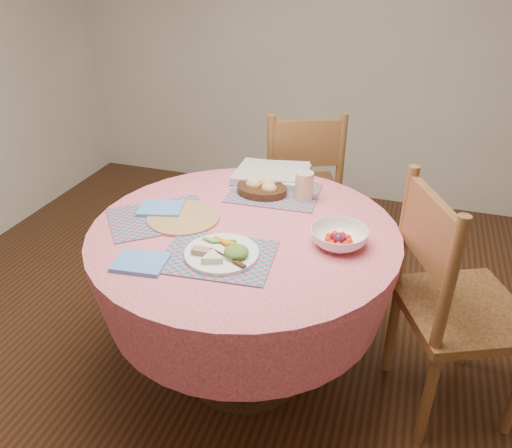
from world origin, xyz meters
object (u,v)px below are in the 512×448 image
Objects in this scene: chair_back at (300,187)px; bread_bowl at (262,188)px; latte_mug at (305,186)px; dining_table at (245,269)px; wicker_trivet at (184,218)px; dinner_plate at (223,253)px; chair_right at (451,301)px; fruit_bowl at (339,237)px.

bread_bowl is (-0.04, -0.63, 0.27)m from chair_back.
dining_table is at bearing -117.23° from latte_mug.
wicker_trivet reaches higher than dining_table.
bread_bowl is at bearing 92.19° from dinner_plate.
dining_table is 0.31m from dinner_plate.
chair_right is at bearing -16.57° from bread_bowl.
wicker_trivet is (-1.09, -0.07, 0.22)m from chair_right.
wicker_trivet is at bearing 139.63° from dinner_plate.
chair_right is 0.76m from latte_mug.
latte_mug is (0.43, 0.33, 0.06)m from wicker_trivet.
bread_bowl is at bearing 48.82° from chair_right.
wicker_trivet is 1.17× the size of fruit_bowl.
chair_right is 3.78× the size of dinner_plate.
dining_table is 4.58× the size of dinner_plate.
dining_table is at bearing 178.91° from fruit_bowl.
dining_table is at bearing 67.70° from chair_back.
chair_right is 8.29× the size of latte_mug.
bread_bowl reaches higher than dining_table.
bread_bowl reaches higher than fruit_bowl.
dinner_plate is (-0.02, -1.17, 0.26)m from chair_back.
latte_mug is at bearing 62.77° from dining_table.
dinner_plate is 1.06× the size of fruit_bowl.
wicker_trivet is 2.43× the size of latte_mug.
bread_bowl is 0.52m from fruit_bowl.
chair_right is at bearing 4.66° from dining_table.
chair_back is 1.06m from fruit_bowl.
fruit_bowl is (0.64, -0.01, 0.03)m from wicker_trivet.
dinner_plate is at bearing 67.70° from chair_back.
chair_right reaches higher than dinner_plate.
dinner_plate is at bearing 84.72° from chair_right.
wicker_trivet is 0.40m from bread_bowl.
chair_back is 7.99× the size of latte_mug.
latte_mug reaches higher than fruit_bowl.
dinner_plate is at bearing -107.33° from latte_mug.
latte_mug reaches higher than dining_table.
dining_table is at bearing 89.17° from dinner_plate.
latte_mug is (-0.65, 0.26, 0.28)m from chair_right.
wicker_trivet is (-0.26, -0.00, 0.20)m from dining_table.
wicker_trivet is at bearing -142.85° from latte_mug.
bread_bowl reaches higher than dinner_plate.
dinner_plate is 0.54m from bread_bowl.
dining_table is 0.95m from chair_back.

